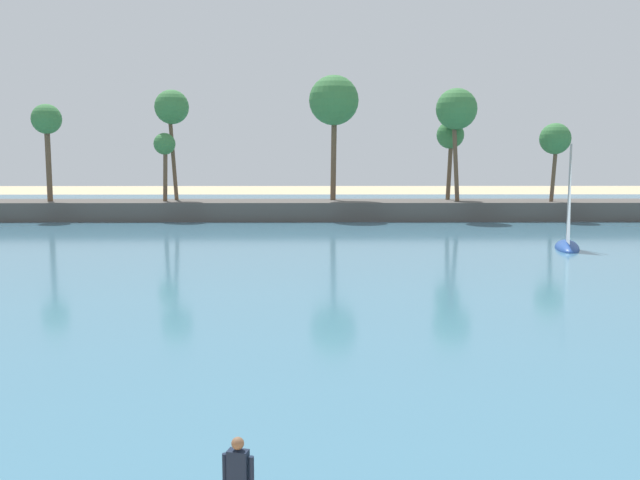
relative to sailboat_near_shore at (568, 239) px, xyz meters
name	(u,v)px	position (x,y,z in m)	size (l,w,h in m)	color
sea	(284,228)	(-19.18, 13.37, -0.69)	(220.00, 94.89, 0.06)	teal
palm_headland	(274,187)	(-20.38, 20.91, 2.34)	(103.81, 6.76, 13.64)	#514C47
sailboat_near_shore	(568,239)	(0.00, 0.00, 0.00)	(2.85, 5.28, 7.33)	#234793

